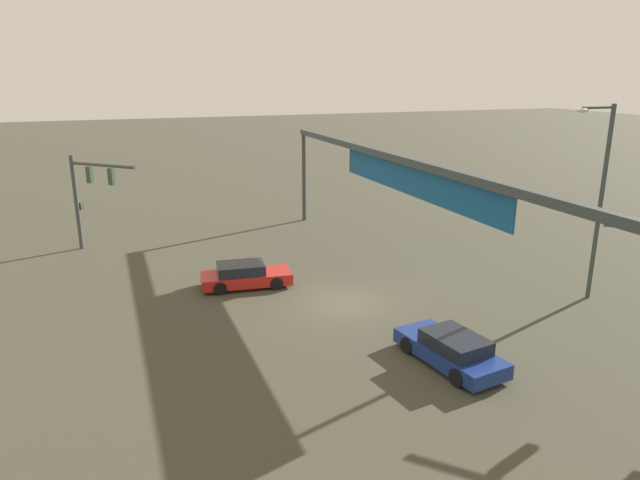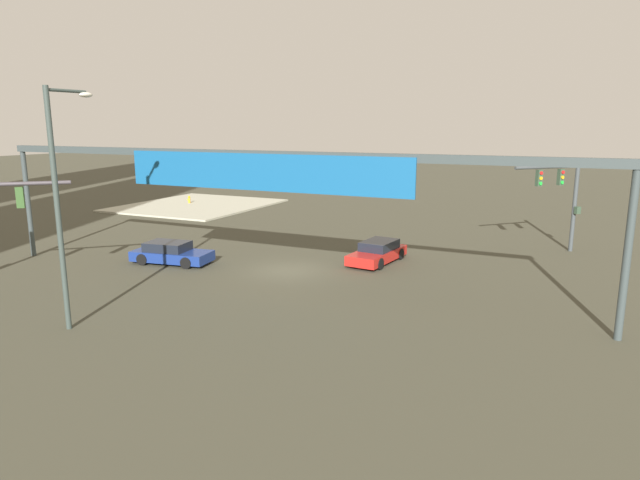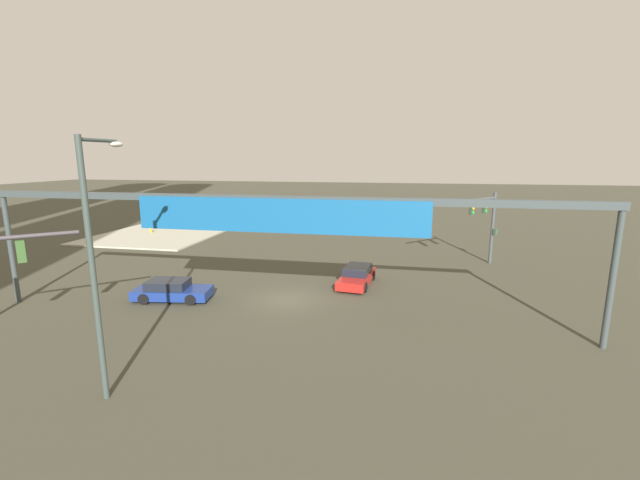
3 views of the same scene
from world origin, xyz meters
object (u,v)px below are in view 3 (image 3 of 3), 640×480
at_px(traffic_signal_opposite_side, 486,217).
at_px(fire_hydrant_on_curb, 151,229).
at_px(sedan_car_waiting_far, 172,290).
at_px(streetlamp_curved_arm, 95,255).
at_px(sedan_car_approaching, 357,276).

bearing_deg(traffic_signal_opposite_side, fire_hydrant_on_curb, -58.12).
height_order(traffic_signal_opposite_side, sedan_car_waiting_far, traffic_signal_opposite_side).
bearing_deg(streetlamp_curved_arm, traffic_signal_opposite_side, -34.61).
xyz_separation_m(streetlamp_curved_arm, fire_hydrant_on_curb, (17.24, -28.74, -4.59)).
height_order(traffic_signal_opposite_side, streetlamp_curved_arm, streetlamp_curved_arm).
bearing_deg(sedan_car_approaching, traffic_signal_opposite_side, 133.97).
relative_size(traffic_signal_opposite_side, sedan_car_approaching, 1.24).
height_order(sedan_car_waiting_far, fire_hydrant_on_curb, sedan_car_waiting_far).
bearing_deg(sedan_car_approaching, sedan_car_waiting_far, -57.23).
bearing_deg(streetlamp_curved_arm, sedan_car_waiting_far, 21.18).
bearing_deg(fire_hydrant_on_curb, sedan_car_waiting_far, 126.02).
xyz_separation_m(traffic_signal_opposite_side, sedan_car_approaching, (9.10, 6.99, -3.20)).
relative_size(streetlamp_curved_arm, sedan_car_approaching, 1.96).
relative_size(streetlamp_curved_arm, sedan_car_waiting_far, 1.94).
relative_size(streetlamp_curved_arm, fire_hydrant_on_curb, 12.59).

